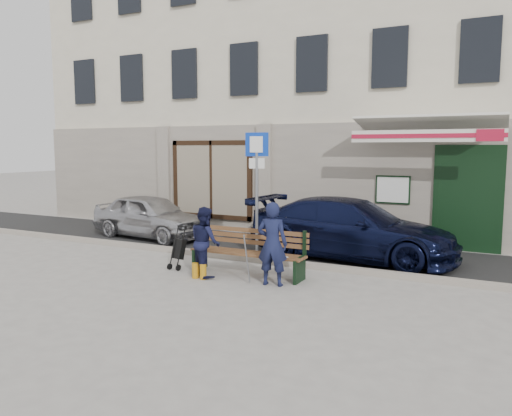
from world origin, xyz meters
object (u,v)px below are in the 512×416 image
Objects in this scene: car_navy at (351,229)px; stroller at (179,250)px; bench at (245,252)px; woman at (205,242)px; car_silver at (150,216)px; parking_sign at (257,174)px; man at (272,244)px.

stroller is at bearing 134.59° from car_navy.
bench is 1.73× the size of woman.
parking_sign is (3.85, -0.96, 1.33)m from car_silver.
stroller is (-1.50, -0.17, -0.06)m from bench.
stroller is (2.84, -2.63, -0.22)m from car_silver.
woman is (-0.16, -1.95, -1.25)m from parking_sign.
car_navy is 1.98× the size of bench.
man is at bearing -141.86° from woman.
man reaches higher than bench.
woman is (-1.45, -0.01, -0.08)m from man.
man reaches higher than car_navy.
car_navy is at bearing -88.64° from woman.
car_navy is at bearing 53.79° from stroller.
car_silver is 2.33× the size of man.
woman is at bearing -120.41° from car_silver.
stroller is at bearing -133.10° from parking_sign.
parking_sign is at bearing 71.67° from stroller.
bench is at bearing 152.33° from car_navy.
car_navy is at bearing 13.02° from parking_sign.
parking_sign is 2.32m from woman.
man reaches higher than car_silver.
car_navy is 3.94m from stroller.
stroller is at bearing 19.54° from woman.
parking_sign reaches higher than bench.
car_navy is 1.66× the size of parking_sign.
car_silver is 5.81m from car_navy.
stroller is (-0.85, 0.28, -0.30)m from woman.
parking_sign is 2.61m from man.
car_navy is (5.81, -0.05, 0.07)m from car_silver.
bench is at bearing -83.52° from parking_sign.
woman is at bearing -5.53° from stroller.
stroller is (-2.30, 0.28, -0.38)m from man.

